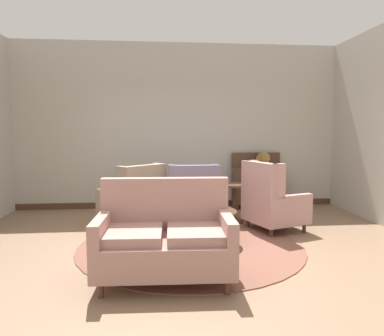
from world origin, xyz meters
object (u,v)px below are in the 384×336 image
Objects in this scene: armchair_beside_settee at (193,197)px; side_table at (234,199)px; porcelain_vase at (205,202)px; armchair_near_sideboard at (135,200)px; coffee_table at (206,217)px; sideboard at (258,184)px; gramophone at (261,158)px; settee at (165,239)px; armchair_back_corner at (271,202)px.

armchair_beside_settee is 0.71m from side_table.
porcelain_vase is 0.25× the size of armchair_near_sideboard.
armchair_near_sideboard reaches higher than armchair_beside_settee.
coffee_table is at bearing 69.34° from porcelain_vase.
armchair_near_sideboard is (-0.97, -0.21, 0.01)m from armchair_beside_settee.
coffee_table is at bearing -119.70° from side_table.
gramophone reaches higher than sideboard.
coffee_table is 1.28× the size of side_table.
settee is 3.92m from gramophone.
armchair_beside_settee is at bearing 92.19° from porcelain_vase.
armchair_beside_settee is 2.20× the size of gramophone.
armchair_back_corner is 2.38× the size of gramophone.
settee reaches higher than side_table.
armchair_back_corner is 0.72m from side_table.
side_table is at bearing 140.83° from armchair_near_sideboard.
side_table is 1.44m from gramophone.
armchair_back_corner is at bearing 28.40° from porcelain_vase.
armchair_back_corner is 1.63× the size of side_table.
armchair_beside_settee is 1.84m from gramophone.
settee is at bearing 116.13° from armchair_back_corner.
armchair_beside_settee is (-0.06, 1.23, 0.05)m from coffee_table.
armchair_beside_settee reaches higher than porcelain_vase.
armchair_beside_settee reaches higher than side_table.
armchair_beside_settee is at bearing 149.68° from armchair_near_sideboard.
settee is at bearing -118.20° from side_table.
armchair_back_corner is 1.73m from gramophone.
side_table is (-0.45, 0.56, -0.06)m from armchair_back_corner.
side_table is (0.64, 1.12, 0.02)m from coffee_table.
porcelain_vase is 2.65m from gramophone.
armchair_near_sideboard is (-0.44, 2.18, 0.00)m from settee.
armchair_back_corner is (1.09, 0.56, 0.08)m from coffee_table.
armchair_beside_settee is (-0.05, 1.27, -0.17)m from porcelain_vase.
gramophone is at bearing 61.48° from settee.
sideboard is (1.42, 1.02, 0.05)m from armchair_beside_settee.
settee is at bearing 77.51° from armchair_beside_settee.
armchair_back_corner reaches higher than armchair_beside_settee.
sideboard reaches higher than armchair_beside_settee.
armchair_back_corner is at bearing 48.03° from settee.
settee reaches higher than armchair_near_sideboard.
coffee_table is 0.73× the size of armchair_near_sideboard.
armchair_near_sideboard is at bearing -176.51° from side_table.
side_table is at bearing 64.03° from settee.
armchair_back_corner is 0.97× the size of sideboard.
gramophone is at bearing -63.02° from sideboard.
side_table is at bearing -122.26° from sideboard.
armchair_beside_settee is 1.51× the size of side_table.
gramophone reaches higher than armchair_near_sideboard.
side_table is at bearing 170.96° from armchair_beside_settee.
coffee_table is 2.63m from sideboard.
armchair_near_sideboard is 1.75× the size of side_table.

